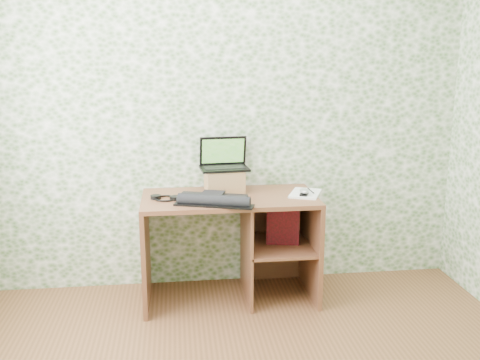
{
  "coord_description": "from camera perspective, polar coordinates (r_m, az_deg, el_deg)",
  "views": [
    {
      "loc": [
        -0.36,
        -2.1,
        1.71
      ],
      "look_at": [
        0.07,
        1.39,
        0.88
      ],
      "focal_mm": 40.0,
      "sensor_mm": 36.0,
      "label": 1
    }
  ],
  "objects": [
    {
      "name": "red_box",
      "position": [
        3.8,
        4.6,
        -4.82
      ],
      "size": [
        0.24,
        0.12,
        0.27
      ],
      "primitive_type": "cube",
      "rotation": [
        0.0,
        0.0,
        -0.21
      ],
      "color": "maroon",
      "rests_on": "desk"
    },
    {
      "name": "mouse",
      "position": [
        3.7,
        6.86,
        -1.33
      ],
      "size": [
        0.09,
        0.12,
        0.03
      ],
      "primitive_type": "ellipsoid",
      "rotation": [
        0.0,
        0.0,
        -0.39
      ],
      "color": "#B7B7B9",
      "rests_on": "notepad"
    },
    {
      "name": "headphones",
      "position": [
        3.64,
        -7.97,
        -1.91
      ],
      "size": [
        0.2,
        0.18,
        0.03
      ],
      "rotation": [
        0.0,
        0.0,
        -0.29
      ],
      "color": "black",
      "rests_on": "desk"
    },
    {
      "name": "pen",
      "position": [
        3.8,
        7.58,
        -1.14
      ],
      "size": [
        0.02,
        0.13,
        0.01
      ],
      "primitive_type": "cylinder",
      "rotation": [
        1.57,
        0.0,
        0.06
      ],
      "color": "black",
      "rests_on": "notepad"
    },
    {
      "name": "desk",
      "position": [
        3.8,
        0.02,
        -5.53
      ],
      "size": [
        1.2,
        0.6,
        0.75
      ],
      "color": "brown",
      "rests_on": "floor"
    },
    {
      "name": "riser",
      "position": [
        3.8,
        -1.68,
        -0.05
      ],
      "size": [
        0.28,
        0.24,
        0.16
      ],
      "primitive_type": "cube",
      "rotation": [
        0.0,
        0.0,
        0.08
      ],
      "color": "#A5744A",
      "rests_on": "desk"
    },
    {
      "name": "laptop",
      "position": [
        3.81,
        -1.74,
        2.02
      ],
      "size": [
        0.35,
        0.26,
        0.22
      ],
      "rotation": [
        0.0,
        0.0,
        0.08
      ],
      "color": "black",
      "rests_on": "riser"
    },
    {
      "name": "notepad",
      "position": [
        3.76,
        6.98,
        -1.43
      ],
      "size": [
        0.28,
        0.33,
        0.01
      ],
      "primitive_type": "cube",
      "rotation": [
        0.0,
        0.0,
        -0.41
      ],
      "color": "white",
      "rests_on": "desk"
    },
    {
      "name": "keyboard",
      "position": [
        3.52,
        -2.89,
        -2.08
      ],
      "size": [
        0.52,
        0.4,
        0.07
      ],
      "rotation": [
        0.0,
        0.0,
        -0.32
      ],
      "color": "black",
      "rests_on": "desk"
    },
    {
      "name": "wall_back",
      "position": [
        3.89,
        -1.65,
        7.29
      ],
      "size": [
        3.5,
        0.0,
        3.5
      ],
      "primitive_type": "plane",
      "rotation": [
        1.57,
        0.0,
        0.0
      ],
      "color": "white",
      "rests_on": "ground"
    }
  ]
}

